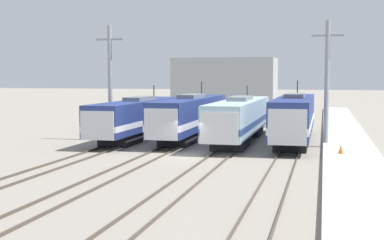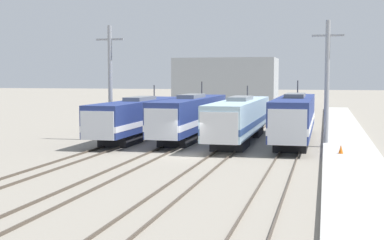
{
  "view_description": "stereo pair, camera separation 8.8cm",
  "coord_description": "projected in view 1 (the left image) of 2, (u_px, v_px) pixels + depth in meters",
  "views": [
    {
      "loc": [
        9.63,
        -37.71,
        5.83
      ],
      "look_at": [
        -0.43,
        3.04,
        2.39
      ],
      "focal_mm": 50.0,
      "sensor_mm": 36.0,
      "label": 1
    },
    {
      "loc": [
        9.72,
        -37.69,
        5.83
      ],
      "look_at": [
        -0.43,
        3.04,
        2.39
      ],
      "focal_mm": 50.0,
      "sensor_mm": 36.0,
      "label": 2
    }
  ],
  "objects": [
    {
      "name": "locomotive_center_left",
      "position": [
        190.0,
        116.0,
        49.58
      ],
      "size": [
        2.93,
        19.48,
        5.31
      ],
      "color": "black",
      "rests_on": "ground_plane"
    },
    {
      "name": "catenary_tower_left",
      "position": [
        110.0,
        82.0,
        48.37
      ],
      "size": [
        2.59,
        0.39,
        10.4
      ],
      "color": "gray",
      "rests_on": "ground_plane"
    },
    {
      "name": "rail_pair_far_right",
      "position": [
        286.0,
        158.0,
        37.54
      ],
      "size": [
        1.51,
        120.0,
        0.15
      ],
      "color": "#4C4238",
      "rests_on": "ground_plane"
    },
    {
      "name": "locomotive_far_right",
      "position": [
        294.0,
        118.0,
        46.54
      ],
      "size": [
        3.03,
        19.57,
        5.44
      ],
      "color": "black",
      "rests_on": "ground_plane"
    },
    {
      "name": "platform",
      "position": [
        353.0,
        159.0,
        36.46
      ],
      "size": [
        4.0,
        120.0,
        0.36
      ],
      "color": "#B7B5AD",
      "rests_on": "ground_plane"
    },
    {
      "name": "locomotive_far_left",
      "position": [
        138.0,
        117.0,
        49.87
      ],
      "size": [
        3.02,
        19.69,
        4.94
      ],
      "color": "black",
      "rests_on": "ground_plane"
    },
    {
      "name": "catenary_tower_right",
      "position": [
        327.0,
        82.0,
        43.81
      ],
      "size": [
        2.59,
        0.39,
        10.4
      ],
      "color": "gray",
      "rests_on": "ground_plane"
    },
    {
      "name": "rail_pair_far_left",
      "position": [
        97.0,
        151.0,
        40.97
      ],
      "size": [
        1.51,
        120.0,
        0.15
      ],
      "color": "#4C4238",
      "rests_on": "ground_plane"
    },
    {
      "name": "ground_plane",
      "position": [
        188.0,
        156.0,
        39.26
      ],
      "size": [
        400.0,
        400.0,
        0.0
      ],
      "primitive_type": "plane",
      "color": "gray"
    },
    {
      "name": "rail_pair_center_left",
      "position": [
        157.0,
        154.0,
        39.83
      ],
      "size": [
        1.51,
        120.0,
        0.15
      ],
      "color": "#4C4238",
      "rests_on": "ground_plane"
    },
    {
      "name": "depot_building",
      "position": [
        225.0,
        79.0,
        131.31
      ],
      "size": [
        24.48,
        12.82,
        10.25
      ],
      "color": "#9EA3A8",
      "rests_on": "ground_plane"
    },
    {
      "name": "traffic_cone",
      "position": [
        341.0,
        149.0,
        37.91
      ],
      "size": [
        0.35,
        0.35,
        0.61
      ],
      "color": "orange",
      "rests_on": "platform"
    },
    {
      "name": "rail_pair_center_right",
      "position": [
        220.0,
        156.0,
        38.68
      ],
      "size": [
        1.51,
        120.0,
        0.15
      ],
      "color": "#4C4238",
      "rests_on": "ground_plane"
    },
    {
      "name": "locomotive_center_right",
      "position": [
        239.0,
        119.0,
        47.34
      ],
      "size": [
        3.09,
        19.98,
        4.93
      ],
      "color": "#232326",
      "rests_on": "ground_plane"
    }
  ]
}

